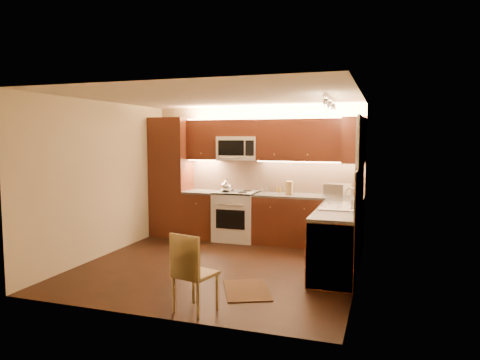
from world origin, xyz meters
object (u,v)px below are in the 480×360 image
(microwave, at_px, (238,148))
(dining_chair, at_px, (195,272))
(kettle, at_px, (226,185))
(soap_bottle, at_px, (358,198))
(stove, at_px, (236,216))
(toaster_oven, at_px, (337,190))
(knife_block, at_px, (289,188))
(sink, at_px, (339,202))

(microwave, bearing_deg, dining_chair, -79.04)
(kettle, distance_m, soap_bottle, 2.47)
(kettle, bearing_deg, dining_chair, -87.42)
(microwave, height_order, kettle, microwave)
(soap_bottle, relative_size, dining_chair, 0.21)
(stove, bearing_deg, toaster_oven, 0.46)
(stove, xyz_separation_m, soap_bottle, (2.24, -0.75, 0.53))
(microwave, xyz_separation_m, kettle, (-0.14, -0.26, -0.68))
(knife_block, xyz_separation_m, dining_chair, (-0.32, -3.41, -0.57))
(knife_block, height_order, soap_bottle, knife_block)
(sink, relative_size, kettle, 3.45)
(stove, xyz_separation_m, microwave, (0.00, 0.14, 1.26))
(microwave, relative_size, kettle, 3.05)
(sink, height_order, dining_chair, sink)
(sink, bearing_deg, kettle, 155.05)
(sink, distance_m, knife_block, 1.53)
(sink, height_order, knife_block, knife_block)
(knife_block, distance_m, dining_chair, 3.47)
(microwave, relative_size, toaster_oven, 2.02)
(sink, xyz_separation_m, kettle, (-2.14, 1.00, 0.07))
(stove, height_order, kettle, kettle)
(sink, xyz_separation_m, knife_block, (-1.00, 1.16, 0.05))
(kettle, height_order, soap_bottle, kettle)
(toaster_oven, bearing_deg, knife_block, -158.77)
(stove, height_order, microwave, microwave)
(stove, xyz_separation_m, kettle, (-0.14, -0.13, 0.58))
(kettle, relative_size, toaster_oven, 0.66)
(knife_block, bearing_deg, dining_chair, -96.57)
(toaster_oven, relative_size, knife_block, 1.56)
(sink, distance_m, toaster_oven, 1.15)
(toaster_oven, relative_size, soap_bottle, 2.01)
(microwave, relative_size, sink, 0.88)
(kettle, bearing_deg, toaster_oven, -7.59)
(microwave, bearing_deg, sink, -32.21)
(microwave, height_order, soap_bottle, microwave)
(stove, relative_size, knife_block, 3.82)
(toaster_oven, distance_m, knife_block, 0.84)
(microwave, xyz_separation_m, toaster_oven, (1.84, -0.12, -0.71))
(sink, xyz_separation_m, dining_chair, (-1.32, -2.25, -0.53))
(soap_bottle, height_order, dining_chair, soap_bottle)
(toaster_oven, distance_m, soap_bottle, 0.86)
(stove, bearing_deg, microwave, 90.00)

